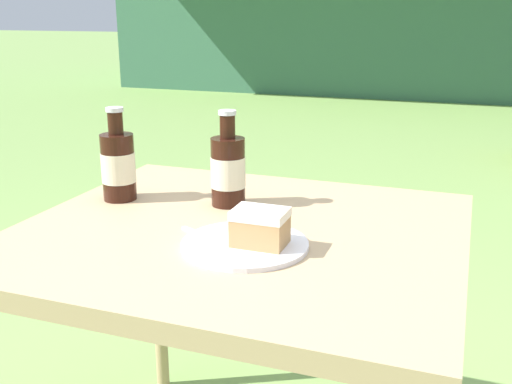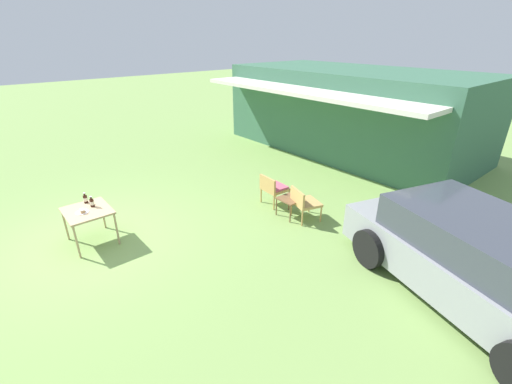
{
  "view_description": "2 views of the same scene",
  "coord_description": "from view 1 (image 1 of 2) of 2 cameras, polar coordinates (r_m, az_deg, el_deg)",
  "views": [
    {
      "loc": [
        0.44,
        -1.1,
        1.17
      ],
      "look_at": [
        0.0,
        0.1,
        0.78
      ],
      "focal_mm": 42.0,
      "sensor_mm": 36.0,
      "label": 1
    },
    {
      "loc": [
        6.71,
        -1.28,
        3.86
      ],
      "look_at": [
        1.77,
        2.86,
        0.9
      ],
      "focal_mm": 24.0,
      "sensor_mm": 36.0,
      "label": 2
    }
  ],
  "objects": [
    {
      "name": "fork",
      "position": [
        1.2,
        -4.27,
        -4.45
      ],
      "size": [
        0.17,
        0.08,
        0.01
      ],
      "color": "silver",
      "rests_on": "patio_table"
    },
    {
      "name": "loose_bottle_cap",
      "position": [
        1.21,
        0.37,
        -4.08
      ],
      "size": [
        0.03,
        0.03,
        0.01
      ],
      "color": "silver",
      "rests_on": "patio_table"
    },
    {
      "name": "cake_on_plate",
      "position": [
        1.15,
        -0.4,
        -4.26
      ],
      "size": [
        0.25,
        0.25,
        0.08
      ],
      "color": "white",
      "rests_on": "patio_table"
    },
    {
      "name": "cola_bottle_near",
      "position": [
        1.39,
        -2.68,
        2.17
      ],
      "size": [
        0.08,
        0.08,
        0.22
      ],
      "color": "black",
      "rests_on": "patio_table"
    },
    {
      "name": "patio_table",
      "position": [
        1.29,
        -1.53,
        -6.19
      ],
      "size": [
        0.92,
        0.82,
        0.73
      ],
      "color": "tan",
      "rests_on": "ground_plane"
    },
    {
      "name": "cola_bottle_far",
      "position": [
        1.47,
        -12.99,
        2.55
      ],
      "size": [
        0.08,
        0.08,
        0.22
      ],
      "color": "black",
      "rests_on": "patio_table"
    }
  ]
}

